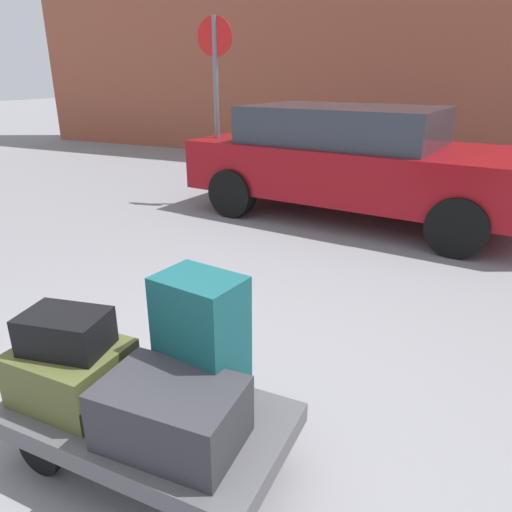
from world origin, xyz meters
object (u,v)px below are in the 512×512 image
Objects in this scene: suitcase_olive_front_left at (72,372)px; duffel_bag_black_topmost_pile at (65,331)px; suitcase_charcoal_front_right at (171,413)px; suitcase_teal_center at (201,340)px; no_parking_sign at (216,94)px; parked_car at (355,160)px; luggage_cart at (148,422)px.

duffel_bag_black_topmost_pile reaches higher than suitcase_olive_front_left.
duffel_bag_black_topmost_pile reaches higher than suitcase_charcoal_front_right.
suitcase_charcoal_front_right is at bearing -15.37° from duffel_bag_black_topmost_pile.
suitcase_teal_center is (-0.03, 0.31, 0.18)m from suitcase_charcoal_front_right.
suitcase_olive_front_left is at bearing -146.98° from suitcase_teal_center.
no_parking_sign reaches higher than suitcase_olive_front_left.
suitcase_charcoal_front_right is 0.64m from duffel_bag_black_topmost_pile.
no_parking_sign is (-1.80, 4.61, 1.07)m from suitcase_olive_front_left.
duffel_bag_black_topmost_pile is 0.08× the size of parked_car.
parked_car is (0.13, 4.81, 0.06)m from duffel_bag_black_topmost_pile.
suitcase_charcoal_front_right is 0.93× the size of suitcase_teal_center.
suitcase_olive_front_left is 0.65m from suitcase_teal_center.
luggage_cart is 2.28× the size of suitcase_charcoal_front_right.
suitcase_teal_center is 1.65× the size of duffel_bag_black_topmost_pile.
parked_car is (0.13, 4.81, 0.29)m from suitcase_olive_front_left.
duffel_bag_black_topmost_pile is (0.00, 0.00, 0.22)m from suitcase_olive_front_left.
suitcase_teal_center is 0.25× the size of no_parking_sign.
duffel_bag_black_topmost_pile is 0.15× the size of no_parking_sign.
suitcase_charcoal_front_right is (0.22, -0.11, 0.21)m from luggage_cart.
suitcase_olive_front_left is at bearing -91.60° from parked_car.
parked_car reaches higher than suitcase_olive_front_left.
suitcase_olive_front_left is at bearing -100.86° from duffel_bag_black_topmost_pile.
duffel_bag_black_topmost_pile is at bearing -146.98° from suitcase_teal_center.
no_parking_sign is at bearing 100.43° from duffel_bag_black_topmost_pile.
suitcase_charcoal_front_right is at bearing -4.43° from suitcase_olive_front_left.
suitcase_charcoal_front_right is at bearing -75.71° from suitcase_teal_center.
suitcase_charcoal_front_right is 5.35m from no_parking_sign.
suitcase_teal_center is at bearing 45.47° from luggage_cart.
suitcase_charcoal_front_right is 0.23× the size of no_parking_sign.
suitcase_teal_center reaches higher than luggage_cart.
duffel_bag_black_topmost_pile is at bearing 173.21° from suitcase_charcoal_front_right.
luggage_cart is 0.30× the size of parked_car.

